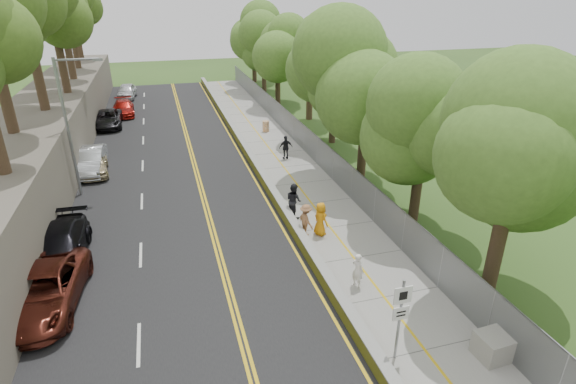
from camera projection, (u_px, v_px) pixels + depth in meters
ground at (333, 308)px, 17.40m from camera, size 140.00×140.00×0.00m
road at (171, 179)px, 29.16m from camera, size 11.20×66.00×0.04m
sidewalk at (288, 167)px, 31.16m from camera, size 4.20×66.00×0.05m
jersey_barrier at (256, 166)px, 30.47m from camera, size 0.42×66.00×0.60m
rock_embankment at (26, 163)px, 26.31m from camera, size 5.00×66.00×4.00m
chainlink_fence at (317, 151)px, 31.29m from camera, size 0.04×66.00×2.00m
trees_fenceside at (354, 61)px, 29.41m from camera, size 7.00×66.00×14.00m
streetlight at (70, 119)px, 25.11m from camera, size 2.52×0.22×8.00m
signpost at (401, 311)px, 14.21m from camera, size 0.62×0.09×3.10m
construction_barrel at (266, 126)px, 38.62m from camera, size 0.57×0.57×0.93m
concrete_block at (496, 345)px, 14.90m from camera, size 1.36×1.05×0.87m
car_2 at (44, 290)px, 17.10m from camera, size 3.05×5.72×1.53m
car_3 at (59, 247)px, 19.98m from camera, size 2.39×5.39×1.54m
car_4 at (94, 164)px, 29.71m from camera, size 2.01×4.24×1.40m
car_5 at (90, 160)px, 29.96m from camera, size 1.81×4.91×1.60m
car_6 at (108, 119)px, 39.91m from camera, size 2.46×5.20×1.44m
car_7 at (124, 108)px, 43.62m from camera, size 2.14×4.82×1.37m
car_8 at (127, 91)px, 50.40m from camera, size 2.25×4.73×1.56m
painter_0 at (320, 219)px, 22.18m from camera, size 0.83×0.99×1.73m
painter_1 at (358, 270)px, 18.30m from camera, size 0.56×0.66×1.54m
painter_2 at (294, 200)px, 23.95m from camera, size 0.96×1.09×1.89m
painter_3 at (306, 220)px, 22.18m from camera, size 0.86×1.18×1.65m
person_far at (286, 147)px, 32.22m from camera, size 1.04×0.50×1.72m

